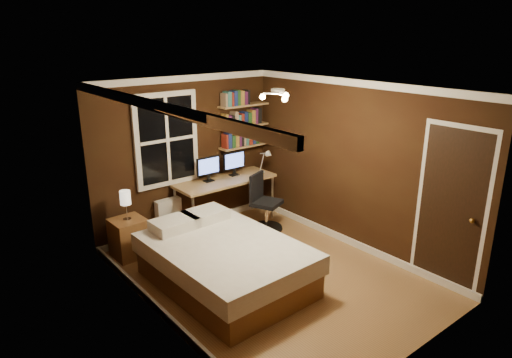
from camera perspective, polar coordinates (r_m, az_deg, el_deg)
floor at (r=6.29m, az=1.79°, el=-11.93°), size 4.20×4.20×0.00m
wall_back at (r=7.41m, az=-8.73°, el=3.06°), size 3.20×0.04×2.50m
wall_left at (r=4.94m, az=-12.38°, el=-4.88°), size 0.04×4.20×2.50m
wall_right at (r=6.87m, az=12.10°, el=1.66°), size 0.04×4.20×2.50m
ceiling at (r=5.49m, az=2.04°, el=11.34°), size 3.20×4.20×0.02m
window at (r=7.15m, az=-11.12°, el=4.85°), size 1.06×0.06×1.46m
door at (r=6.13m, az=23.11°, el=-3.64°), size 0.03×0.82×2.05m
door_knob at (r=5.99m, az=25.39°, el=-4.73°), size 0.06×0.06×0.06m
ceiling_fixture at (r=5.42m, az=2.73°, el=10.19°), size 0.44×0.44×0.18m
bookshelf_lower at (r=7.90m, az=-1.50°, el=4.18°), size 0.92×0.22×0.03m
books_row_lower at (r=7.87m, az=-1.51°, el=5.10°), size 0.66×0.16×0.23m
bookshelf_middle at (r=7.82m, az=-1.52°, el=6.67°), size 0.92×0.22×0.03m
books_row_middle at (r=7.80m, az=-1.53°, el=7.61°), size 0.66×0.16×0.23m
bookshelf_upper at (r=7.76m, az=-1.55°, el=9.21°), size 0.92×0.22×0.03m
books_row_upper at (r=7.74m, az=-1.55°, el=10.16°), size 0.48×0.16×0.23m
bed at (r=5.96m, az=-3.99°, el=-10.33°), size 1.60×2.18×0.72m
nightstand at (r=6.90m, az=-15.59°, el=-7.09°), size 0.47×0.47×0.57m
bedside_lamp at (r=6.71m, az=-15.95°, el=-3.19°), size 0.15×0.15×0.44m
radiator at (r=7.43m, az=-10.84°, el=-4.73°), size 0.41×0.14×0.61m
desk at (r=7.54m, az=-3.87°, el=-0.47°), size 1.71×0.64×0.81m
monitor_left at (r=7.39m, az=-5.97°, el=1.23°), size 0.42×0.12×0.41m
monitor_right at (r=7.67m, az=-2.76°, el=1.93°), size 0.42×0.12×0.41m
desk_lamp at (r=7.76m, az=1.13°, el=2.25°), size 0.14×0.32×0.44m
office_chair at (r=7.50m, az=1.02°, el=-3.76°), size 0.56×0.56×0.95m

